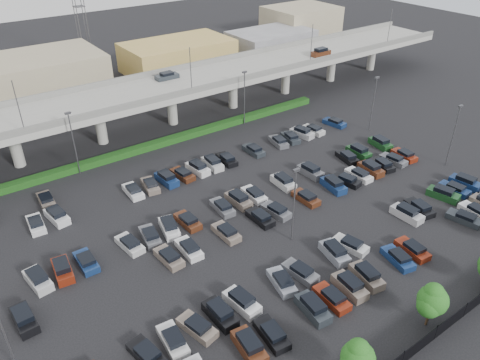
{
  "coord_description": "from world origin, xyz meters",
  "views": [
    {
      "loc": [
        -32.56,
        -42.11,
        37.19
      ],
      "look_at": [
        1.27,
        4.92,
        2.0
      ],
      "focal_mm": 35.0,
      "sensor_mm": 36.0,
      "label": 1
    }
  ],
  "objects": [
    {
      "name": "light_poles",
      "position": [
        -4.13,
        2.0,
        6.24
      ],
      "size": [
        66.9,
        48.38,
        10.3
      ],
      "color": "#48484D",
      "rests_on": "ground"
    },
    {
      "name": "tree_row",
      "position": [
        0.7,
        -26.53,
        3.52
      ],
      "size": [
        65.07,
        3.66,
        5.94
      ],
      "color": "#332316",
      "rests_on": "ground"
    },
    {
      "name": "fence",
      "position": [
        -0.05,
        -28.0,
        0.9
      ],
      "size": [
        70.0,
        0.1,
        2.0
      ],
      "color": "black",
      "rests_on": "ground"
    },
    {
      "name": "parked_cars",
      "position": [
        0.06,
        -3.41,
        0.62
      ],
      "size": [
        63.07,
        41.64,
        1.67
      ],
      "color": "#57595F",
      "rests_on": "ground"
    },
    {
      "name": "comm_tower",
      "position": [
        4.0,
        74.0,
        15.61
      ],
      "size": [
        2.4,
        2.4,
        30.0
      ],
      "color": "#48484D",
      "rests_on": "ground"
    },
    {
      "name": "overpass",
      "position": [
        -0.18,
        31.99,
        6.97
      ],
      "size": [
        150.0,
        13.0,
        15.8
      ],
      "color": "#999991",
      "rests_on": "ground"
    },
    {
      "name": "distant_buildings",
      "position": [
        12.38,
        61.81,
        3.74
      ],
      "size": [
        138.0,
        24.0,
        9.0
      ],
      "color": "gray",
      "rests_on": "ground"
    },
    {
      "name": "ground",
      "position": [
        0.0,
        0.0,
        0.0
      ],
      "size": [
        280.0,
        280.0,
        0.0
      ],
      "primitive_type": "plane",
      "color": "black"
    },
    {
      "name": "hedge",
      "position": [
        0.0,
        25.0,
        0.55
      ],
      "size": [
        66.0,
        1.6,
        1.1
      ],
      "primitive_type": "cube",
      "color": "#173810",
      "rests_on": "ground"
    }
  ]
}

